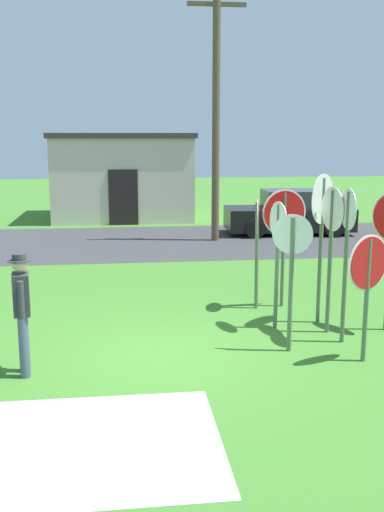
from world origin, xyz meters
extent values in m
plane|color=#3D7528|center=(0.00, 0.00, 0.00)|extent=(80.00, 80.00, 0.00)
cube|color=#38383A|center=(0.00, 10.05, 0.00)|extent=(60.00, 6.40, 0.01)
cube|color=#ADAAA3|center=(-1.12, -2.59, 0.00)|extent=(3.20, 2.40, 0.01)
cube|color=beige|center=(-0.43, 16.19, 1.62)|extent=(5.47, 4.64, 3.24)
cube|color=#383333|center=(-0.43, 16.19, 3.34)|extent=(5.67, 4.84, 0.20)
cube|color=black|center=(-0.43, 13.84, 1.05)|extent=(1.10, 0.08, 2.10)
cylinder|color=brown|center=(2.47, 10.06, 3.91)|extent=(0.24, 0.24, 7.81)
cube|color=brown|center=(2.47, 10.06, 7.21)|extent=(1.80, 0.12, 0.12)
cube|color=black|center=(5.21, 11.09, 0.53)|extent=(4.38, 1.99, 0.76)
cube|color=#2D333D|center=(5.46, 11.08, 1.21)|extent=(2.30, 1.63, 0.60)
cylinder|color=black|center=(3.84, 10.26, 0.32)|extent=(0.65, 0.25, 0.64)
cylinder|color=black|center=(3.92, 12.05, 0.32)|extent=(0.65, 0.25, 0.64)
cylinder|color=black|center=(6.50, 10.14, 0.32)|extent=(0.65, 0.25, 0.64)
cylinder|color=black|center=(6.58, 11.93, 0.32)|extent=(0.65, 0.25, 0.64)
cylinder|color=#51664C|center=(2.02, 2.31, 1.04)|extent=(0.10, 0.09, 2.08)
cylinder|color=white|center=(2.02, 2.31, 1.80)|extent=(0.17, 0.65, 0.66)
cylinder|color=red|center=(2.03, 2.31, 1.80)|extent=(0.16, 0.60, 0.61)
cylinder|color=#51664C|center=(2.93, 1.29, 1.30)|extent=(0.10, 0.10, 2.60)
cylinder|color=white|center=(2.93, 1.29, 2.24)|extent=(0.61, 0.64, 0.87)
cylinder|color=red|center=(2.92, 1.30, 2.24)|extent=(0.57, 0.59, 0.81)
cylinder|color=#51664C|center=(2.00, -0.06, 1.05)|extent=(0.09, 0.09, 2.11)
cylinder|color=white|center=(2.00, -0.06, 1.85)|extent=(0.58, 0.20, 0.61)
cylinder|color=red|center=(2.01, -0.05, 1.85)|extent=(0.54, 0.19, 0.57)
cylinder|color=#51664C|center=(2.09, 1.07, 1.09)|extent=(0.10, 0.08, 2.17)
cylinder|color=white|center=(2.09, 1.07, 1.89)|extent=(0.13, 0.67, 0.67)
cylinder|color=red|center=(2.10, 1.07, 1.89)|extent=(0.13, 0.62, 0.62)
cylinder|color=#51664C|center=(2.98, 0.23, 1.23)|extent=(0.07, 0.07, 2.46)
cylinder|color=white|center=(2.98, 0.23, 2.18)|extent=(0.02, 0.66, 0.66)
cylinder|color=red|center=(2.99, 0.23, 2.18)|extent=(0.03, 0.61, 0.61)
cylinder|color=#51664C|center=(2.91, 0.74, 1.22)|extent=(0.08, 0.08, 2.43)
cylinder|color=white|center=(2.91, 0.74, 2.12)|extent=(0.12, 0.73, 0.74)
cylinder|color=red|center=(2.92, 0.74, 2.12)|extent=(0.11, 0.68, 0.68)
cylinder|color=#51664C|center=(2.57, 2.39, 1.12)|extent=(0.08, 0.08, 2.24)
cylinder|color=white|center=(2.57, 2.39, 1.87)|extent=(0.89, 0.14, 0.90)
cylinder|color=red|center=(2.57, 2.38, 1.87)|extent=(0.83, 0.13, 0.83)
cylinder|color=#51664C|center=(2.99, -0.61, 0.92)|extent=(0.09, 0.09, 1.85)
cylinder|color=white|center=(2.99, -0.61, 1.50)|extent=(0.75, 0.39, 0.84)
cylinder|color=red|center=(2.99, -0.62, 1.50)|extent=(0.70, 0.36, 0.77)
cylinder|color=#4C5670|center=(-1.97, -0.40, 0.44)|extent=(0.14, 0.14, 0.88)
cylinder|color=#4C5670|center=(-1.94, -0.62, 0.44)|extent=(0.14, 0.14, 0.88)
cube|color=#333338|center=(-1.95, -0.51, 1.17)|extent=(0.27, 0.39, 0.58)
cylinder|color=#333338|center=(-1.99, -0.27, 1.15)|extent=(0.09, 0.09, 0.52)
cylinder|color=#333338|center=(-1.92, -0.74, 1.15)|extent=(0.09, 0.09, 0.52)
sphere|color=beige|center=(-1.95, -0.51, 1.58)|extent=(0.21, 0.21, 0.21)
cylinder|color=#333338|center=(-1.95, -0.51, 1.64)|extent=(0.31, 0.31, 0.02)
cylinder|color=#333338|center=(-1.95, -0.51, 1.69)|extent=(0.19, 0.19, 0.09)
camera|label=1|loc=(-0.57, -8.58, 3.29)|focal=41.37mm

